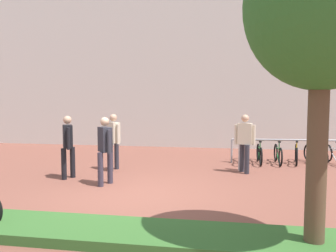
% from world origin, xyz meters
% --- Properties ---
extents(ground_plane, '(60.00, 60.00, 0.00)m').
position_xyz_m(ground_plane, '(0.00, 0.00, 0.00)').
color(ground_plane, brown).
extents(building_facade, '(28.00, 1.20, 10.00)m').
position_xyz_m(building_facade, '(0.00, 8.33, 5.00)').
color(building_facade, silver).
rests_on(building_facade, ground).
extents(planter_strip, '(7.00, 1.10, 0.16)m').
position_xyz_m(planter_strip, '(0.94, -2.40, 0.08)').
color(planter_strip, '#336028').
rests_on(planter_strip, ground).
extents(tree_sidewalk, '(2.11, 2.11, 4.61)m').
position_xyz_m(tree_sidewalk, '(3.33, -2.41, 3.41)').
color(tree_sidewalk, brown).
rests_on(tree_sidewalk, ground).
extents(bike_rack_cluster, '(3.75, 1.74, 0.83)m').
position_xyz_m(bike_rack_cluster, '(4.15, 4.47, 0.35)').
color(bike_rack_cluster, '#99999E').
rests_on(bike_rack_cluster, ground).
extents(bollard_steel, '(0.16, 0.16, 0.90)m').
position_xyz_m(bollard_steel, '(2.56, 3.11, 0.45)').
color(bollard_steel, '#ADADB2').
rests_on(bollard_steel, ground).
extents(person_suited_navy, '(0.44, 0.49, 1.72)m').
position_xyz_m(person_suited_navy, '(-0.91, 0.73, 0.98)').
color(person_suited_navy, '#383342').
rests_on(person_suited_navy, ground).
extents(person_suited_dark, '(0.41, 0.54, 1.72)m').
position_xyz_m(person_suited_dark, '(-2.14, 1.23, 0.98)').
color(person_suited_dark, black).
rests_on(person_suited_dark, ground).
extents(person_shirt_white, '(0.60, 0.41, 1.72)m').
position_xyz_m(person_shirt_white, '(2.65, 2.77, 0.98)').
color(person_shirt_white, '#2D2D38').
rests_on(person_shirt_white, ground).
extents(person_casual_tan, '(0.49, 0.50, 1.72)m').
position_xyz_m(person_casual_tan, '(-1.27, 2.48, 0.98)').
color(person_casual_tan, '#2D2D38').
rests_on(person_casual_tan, ground).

